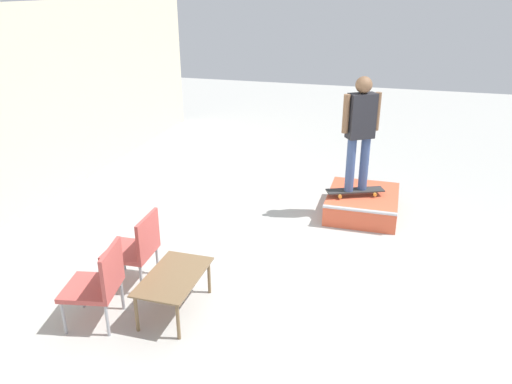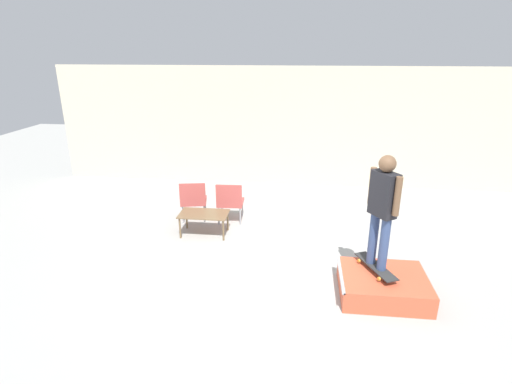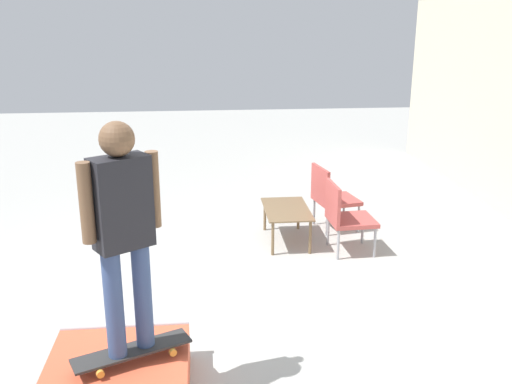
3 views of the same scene
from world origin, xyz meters
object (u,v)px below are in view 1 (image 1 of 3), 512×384
skate_ramp_box (362,203)px  coffee_table (174,280)px  patio_chair_left (99,282)px  skateboard_on_ramp (355,191)px  person_skater (361,126)px  patio_chair_right (137,246)px

skate_ramp_box → coffee_table: (-3.05, 1.68, 0.22)m
coffee_table → patio_chair_left: (-0.37, 0.63, 0.09)m
coffee_table → skateboard_on_ramp: bearing=-28.0°
coffee_table → person_skater: bearing=-28.0°
skateboard_on_ramp → patio_chair_left: (-3.32, 2.20, 0.07)m
skateboard_on_ramp → coffee_table: (-2.94, 1.56, -0.02)m
skate_ramp_box → patio_chair_right: (-2.66, 2.31, 0.32)m
skate_ramp_box → patio_chair_right: 3.54m
skateboard_on_ramp → skate_ramp_box: bearing=18.8°
skateboard_on_ramp → person_skater: (0.00, 0.00, 0.98)m
person_skater → patio_chair_right: size_ratio=1.94×
coffee_table → skate_ramp_box: bearing=-28.8°
patio_chair_left → skateboard_on_ramp: bearing=135.1°
skateboard_on_ramp → coffee_table: size_ratio=0.93×
skateboard_on_ramp → patio_chair_right: size_ratio=1.00×
skateboard_on_ramp → person_skater: person_skater is taller
person_skater → patio_chair_right: (-2.55, 2.20, -0.91)m
person_skater → patio_chair_left: 4.08m
skate_ramp_box → patio_chair_left: (-3.42, 2.31, 0.32)m
skate_ramp_box → patio_chair_left: size_ratio=1.46×
patio_chair_left → patio_chair_right: size_ratio=1.00×
person_skater → patio_chair_left: size_ratio=1.94×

